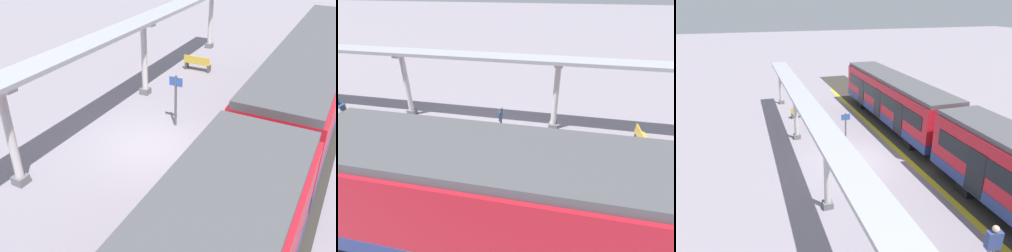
{
  "view_description": "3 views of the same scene",
  "coord_description": "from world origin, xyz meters",
  "views": [
    {
      "loc": [
        -6.28,
        10.6,
        7.81
      ],
      "look_at": [
        -0.77,
        0.09,
        1.13
      ],
      "focal_mm": 40.91,
      "sensor_mm": 36.0,
      "label": 1
    },
    {
      "loc": [
        -9.29,
        -4.07,
        6.74
      ],
      "look_at": [
        -0.25,
        -2.17,
        1.53
      ],
      "focal_mm": 27.67,
      "sensor_mm": 36.0,
      "label": 2
    },
    {
      "loc": [
        5.49,
        15.34,
        8.47
      ],
      "look_at": [
        0.05,
        -1.87,
        1.4
      ],
      "focal_mm": 33.76,
      "sensor_mm": 36.0,
      "label": 3
    }
  ],
  "objects": [
    {
      "name": "bench_mid_platform",
      "position": [
        1.66,
        -8.06,
        0.44
      ],
      "size": [
        1.51,
        0.47,
        0.86
      ],
      "color": "gold",
      "rests_on": "ground"
    },
    {
      "name": "canopy_pillar_second",
      "position": [
        2.65,
        -4.03,
        1.77
      ],
      "size": [
        1.1,
        0.44,
        3.48
      ],
      "color": "slate",
      "rests_on": "ground"
    },
    {
      "name": "canopy_pillar_third",
      "position": [
        2.65,
        3.96,
        1.77
      ],
      "size": [
        1.1,
        0.44,
        3.48
      ],
      "color": "slate",
      "rests_on": "ground"
    },
    {
      "name": "tactile_edge_strip",
      "position": [
        -2.92,
        0.0,
        0.0
      ],
      "size": [
        0.36,
        31.48,
        0.01
      ],
      "primitive_type": "cube",
      "color": "gold",
      "rests_on": "ground"
    },
    {
      "name": "trackbed",
      "position": [
        -4.7,
        0.0,
        0.0
      ],
      "size": [
        3.2,
        43.48,
        0.01
      ],
      "primitive_type": "cube",
      "color": "#38332D",
      "rests_on": "ground"
    },
    {
      "name": "train_near_carriage",
      "position": [
        -4.69,
        -4.79,
        1.83
      ],
      "size": [
        2.65,
        13.32,
        3.48
      ],
      "color": "red",
      "rests_on": "ground"
    },
    {
      "name": "platform_info_sign",
      "position": [
        -0.07,
        -1.91,
        1.33
      ],
      "size": [
        0.56,
        0.1,
        2.2
      ],
      "color": "#4C4C51",
      "rests_on": "ground"
    },
    {
      "name": "canopy_beam",
      "position": [
        2.65,
        0.08,
        3.56
      ],
      "size": [
        1.2,
        25.4,
        0.16
      ],
      "primitive_type": "cube",
      "color": "#A8AAB2",
      "rests_on": "canopy_pillar_nearest"
    },
    {
      "name": "ground_plane",
      "position": [
        0.0,
        0.0,
        0.0
      ],
      "size": [
        176.0,
        176.0,
        0.0
      ],
      "primitive_type": "plane",
      "color": "gray"
    }
  ]
}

